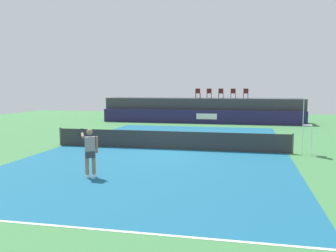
{
  "coord_description": "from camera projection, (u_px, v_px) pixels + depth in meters",
  "views": [
    {
      "loc": [
        3.92,
        -18.54,
        3.29
      ],
      "look_at": [
        -0.47,
        2.0,
        1.0
      ],
      "focal_mm": 39.04,
      "sensor_mm": 36.0,
      "label": 1
    }
  ],
  "objects": [
    {
      "name": "court_inner",
      "position": [
        169.0,
        149.0,
        19.19
      ],
      "size": [
        12.0,
        22.0,
        0.0
      ],
      "primitive_type": "cube",
      "color": "#16597A",
      "rests_on": "ground"
    },
    {
      "name": "ground_plane",
      "position": [
        179.0,
        141.0,
        22.11
      ],
      "size": [
        48.0,
        48.0,
        0.0
      ],
      "primitive_type": "plane",
      "color": "#3D7A42"
    },
    {
      "name": "net_post_far",
      "position": [
        293.0,
        144.0,
        17.85
      ],
      "size": [
        0.1,
        0.1,
        1.0
      ],
      "primitive_type": "cylinder",
      "color": "#4C4C51",
      "rests_on": "ground"
    },
    {
      "name": "spectator_chair_right",
      "position": [
        233.0,
        93.0,
        33.23
      ],
      "size": [
        0.44,
        0.44,
        0.89
      ],
      "color": "#561919",
      "rests_on": "spectator_platform"
    },
    {
      "name": "umpire_chair",
      "position": [
        305.0,
        122.0,
        17.64
      ],
      "size": [
        0.51,
        0.51,
        2.76
      ],
      "color": "white",
      "rests_on": "ground"
    },
    {
      "name": "spectator_chair_center",
      "position": [
        221.0,
        93.0,
        33.12
      ],
      "size": [
        0.45,
        0.45,
        0.89
      ],
      "color": "#561919",
      "rests_on": "spectator_platform"
    },
    {
      "name": "spectator_chair_left",
      "position": [
        209.0,
        93.0,
        33.46
      ],
      "size": [
        0.46,
        0.46,
        0.89
      ],
      "color": "#561919",
      "rests_on": "spectator_platform"
    },
    {
      "name": "spectator_chair_far_right",
      "position": [
        246.0,
        93.0,
        33.17
      ],
      "size": [
        0.46,
        0.46,
        0.89
      ],
      "color": "#561919",
      "rests_on": "spectator_platform"
    },
    {
      "name": "net_post_near",
      "position": [
        61.0,
        136.0,
        20.42
      ],
      "size": [
        0.1,
        0.1,
        1.0
      ],
      "primitive_type": "cylinder",
      "color": "#4C4C51",
      "rests_on": "ground"
    },
    {
      "name": "tennis_ball",
      "position": [
        217.0,
        140.0,
        22.01
      ],
      "size": [
        0.07,
        0.07,
        0.07
      ],
      "primitive_type": "sphere",
      "color": "#D8EA33",
      "rests_on": "court_inner"
    },
    {
      "name": "tennis_player",
      "position": [
        90.0,
        151.0,
        13.21
      ],
      "size": [
        1.07,
        1.04,
        1.77
      ],
      "color": "white",
      "rests_on": "court_inner"
    },
    {
      "name": "spectator_chair_far_left",
      "position": [
        198.0,
        93.0,
        33.57
      ],
      "size": [
        0.45,
        0.45,
        0.89
      ],
      "color": "#561919",
      "rests_on": "spectator_platform"
    },
    {
      "name": "spectator_platform",
      "position": [
        203.0,
        110.0,
        33.95
      ],
      "size": [
        18.0,
        2.8,
        2.2
      ],
      "primitive_type": "cube",
      "color": "#38383D",
      "rests_on": "ground"
    },
    {
      "name": "tennis_net",
      "position": [
        169.0,
        140.0,
        19.14
      ],
      "size": [
        12.4,
        0.02,
        0.95
      ],
      "primitive_type": "cube",
      "color": "#2D2D2D",
      "rests_on": "ground"
    },
    {
      "name": "line_near_baseline",
      "position": [
        72.0,
        227.0,
        8.54
      ],
      "size": [
        12.0,
        0.1,
        0.0
      ],
      "primitive_type": "cube",
      "color": "white",
      "rests_on": "court_inner"
    },
    {
      "name": "sponsor_wall",
      "position": [
        200.0,
        117.0,
        32.25
      ],
      "size": [
        18.0,
        0.22,
        1.2
      ],
      "color": "#231E4C",
      "rests_on": "ground"
    }
  ]
}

